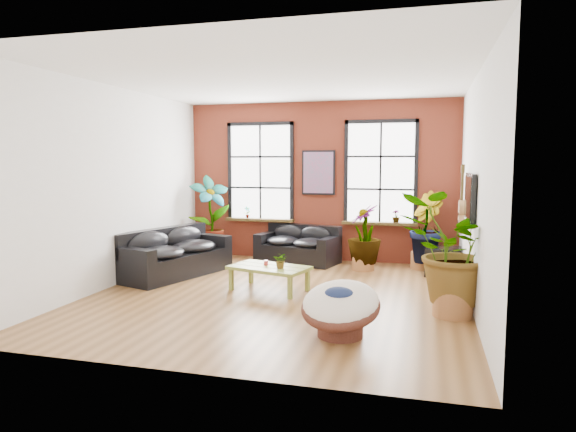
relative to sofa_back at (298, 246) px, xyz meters
name	(u,v)px	position (x,y,z in m)	size (l,w,h in m)	color
room	(281,189)	(0.36, -2.68, 1.38)	(6.04, 6.54, 3.54)	brown
sofa_back	(298,246)	(0.00, 0.00, 0.00)	(1.90, 1.25, 0.80)	black
sofa_left	(173,254)	(-2.02, -1.90, 0.04)	(1.60, 2.46, 0.90)	black
coffee_table	(269,269)	(0.12, -2.56, 0.01)	(1.46, 1.06, 0.50)	olive
papasan_chair	(340,306)	(1.66, -4.55, 0.02)	(1.14, 1.15, 0.75)	#572A1F
poster	(318,173)	(0.36, 0.36, 1.59)	(0.74, 0.06, 0.98)	black
tv_wall_unit	(467,203)	(3.29, -2.23, 1.18)	(0.13, 1.86, 1.20)	black
media_box	(443,262)	(3.01, -0.59, -0.09)	(0.69, 0.59, 0.55)	black
pot_back_left	(212,250)	(-2.00, -0.10, -0.16)	(0.60, 0.60, 0.41)	#9C6033
pot_back_right	(422,260)	(2.63, -0.03, -0.19)	(0.48, 0.48, 0.35)	#9C6033
pot_right_wall	(453,302)	(3.07, -3.28, -0.16)	(0.66, 0.66, 0.41)	#9C6033
pot_mid	(363,262)	(1.47, -0.48, -0.20)	(0.55, 0.55, 0.33)	#9C6033
floor_plant_back_left	(211,214)	(-2.02, -0.09, 0.66)	(0.92, 0.62, 1.74)	#1B5215
floor_plant_back_right	(425,227)	(2.66, -0.06, 0.51)	(0.80, 0.64, 1.45)	#1B5215
floor_plant_right_wall	(452,250)	(3.03, -3.25, 0.59)	(1.42, 1.23, 1.58)	#1B5215
floor_plant_mid	(364,234)	(1.49, -0.46, 0.37)	(0.67, 0.67, 1.19)	#1B5215
table_plant	(281,261)	(0.36, -2.68, 0.19)	(0.24, 0.20, 0.26)	#1B5215
sill_plant_left	(247,212)	(-1.29, 0.31, 0.67)	(0.14, 0.10, 0.27)	#1B5215
sill_plant_right	(396,216)	(2.06, 0.31, 0.67)	(0.15, 0.15, 0.27)	#1B5215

